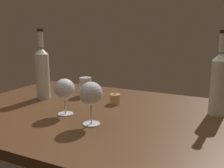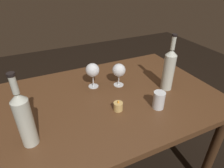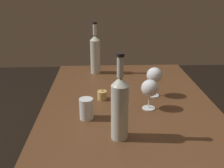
{
  "view_description": "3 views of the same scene",
  "coord_description": "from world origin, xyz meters",
  "px_view_note": "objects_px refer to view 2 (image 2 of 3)",
  "views": [
    {
      "loc": [
        0.54,
        -0.94,
        1.1
      ],
      "look_at": [
        0.06,
        0.04,
        0.86
      ],
      "focal_mm": 40.92,
      "sensor_mm": 36.0,
      "label": 1
    },
    {
      "loc": [
        0.41,
        0.88,
        1.41
      ],
      "look_at": [
        0.01,
        0.04,
        0.85
      ],
      "focal_mm": 30.76,
      "sensor_mm": 36.0,
      "label": 2
    },
    {
      "loc": [
        -1.31,
        0.14,
        1.34
      ],
      "look_at": [
        0.05,
        0.09,
        0.82
      ],
      "focal_mm": 42.67,
      "sensor_mm": 36.0,
      "label": 3
    }
  ],
  "objects_px": {
    "wine_glass_left": "(119,71)",
    "wine_glass_right": "(93,71)",
    "wine_bottle_second": "(24,118)",
    "water_tumbler": "(159,101)",
    "wine_bottle": "(169,69)",
    "votive_candle": "(118,106)"
  },
  "relations": [
    {
      "from": "wine_glass_left",
      "to": "wine_glass_right",
      "type": "relative_size",
      "value": 0.93
    },
    {
      "from": "wine_bottle_second",
      "to": "water_tumbler",
      "type": "height_order",
      "value": "wine_bottle_second"
    },
    {
      "from": "wine_bottle",
      "to": "wine_bottle_second",
      "type": "bearing_deg",
      "value": 7.52
    },
    {
      "from": "wine_glass_left",
      "to": "water_tumbler",
      "type": "bearing_deg",
      "value": 106.33
    },
    {
      "from": "water_tumbler",
      "to": "wine_glass_left",
      "type": "bearing_deg",
      "value": -73.67
    },
    {
      "from": "wine_glass_right",
      "to": "wine_bottle_second",
      "type": "height_order",
      "value": "wine_bottle_second"
    },
    {
      "from": "wine_bottle_second",
      "to": "votive_candle",
      "type": "bearing_deg",
      "value": -174.73
    },
    {
      "from": "wine_glass_right",
      "to": "votive_candle",
      "type": "height_order",
      "value": "wine_glass_right"
    },
    {
      "from": "votive_candle",
      "to": "wine_glass_left",
      "type": "bearing_deg",
      "value": -117.41
    },
    {
      "from": "wine_glass_left",
      "to": "wine_bottle",
      "type": "bearing_deg",
      "value": 147.51
    },
    {
      "from": "wine_bottle_second",
      "to": "wine_bottle",
      "type": "bearing_deg",
      "value": -172.48
    },
    {
      "from": "wine_glass_right",
      "to": "wine_bottle_second",
      "type": "bearing_deg",
      "value": 38.29
    },
    {
      "from": "wine_glass_left",
      "to": "wine_glass_right",
      "type": "bearing_deg",
      "value": -18.58
    },
    {
      "from": "water_tumbler",
      "to": "wine_bottle",
      "type": "bearing_deg",
      "value": -139.88
    },
    {
      "from": "wine_glass_right",
      "to": "votive_candle",
      "type": "relative_size",
      "value": 2.48
    },
    {
      "from": "wine_glass_left",
      "to": "water_tumbler",
      "type": "relative_size",
      "value": 1.55
    },
    {
      "from": "wine_bottle_second",
      "to": "water_tumbler",
      "type": "bearing_deg",
      "value": 177.21
    },
    {
      "from": "wine_bottle_second",
      "to": "votive_candle",
      "type": "height_order",
      "value": "wine_bottle_second"
    },
    {
      "from": "wine_glass_left",
      "to": "wine_glass_right",
      "type": "xyz_separation_m",
      "value": [
        0.16,
        -0.05,
        0.01
      ]
    },
    {
      "from": "wine_bottle_second",
      "to": "wine_glass_left",
      "type": "bearing_deg",
      "value": -154.43
    },
    {
      "from": "wine_glass_left",
      "to": "wine_glass_right",
      "type": "height_order",
      "value": "wine_glass_right"
    },
    {
      "from": "wine_glass_right",
      "to": "water_tumbler",
      "type": "relative_size",
      "value": 1.66
    }
  ]
}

